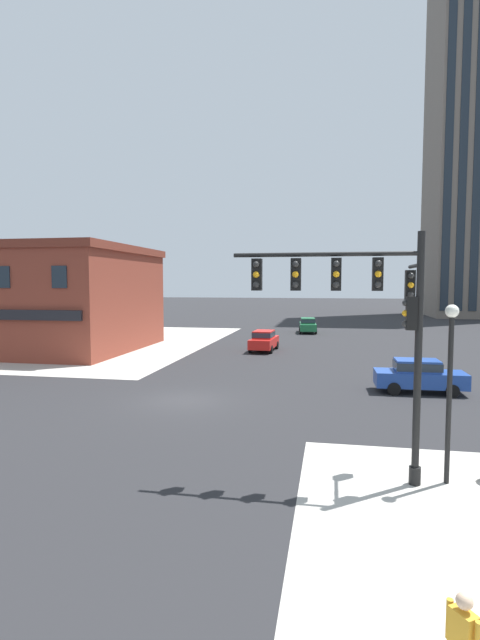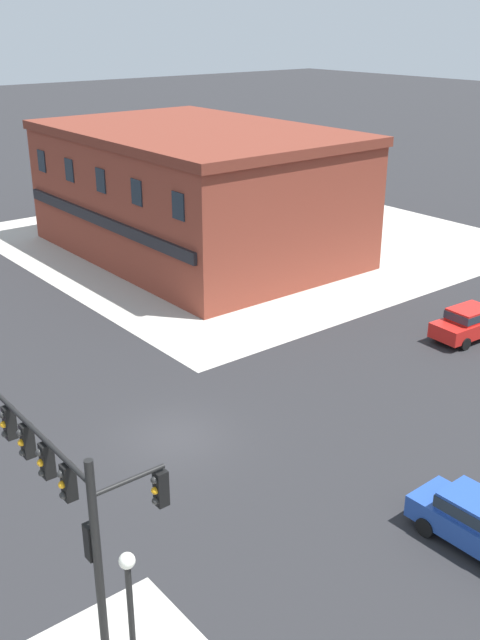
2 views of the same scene
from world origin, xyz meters
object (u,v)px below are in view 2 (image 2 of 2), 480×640
street_lamp_corner_near (131,620)px  traffic_signal_main (77,515)px  car_main_northbound_near (479,521)px  car_main_southbound_far (470,322)px

street_lamp_corner_near → traffic_signal_main: bearing=-177.6°
car_main_northbound_near → car_main_southbound_far: size_ratio=0.99×
traffic_signal_main → car_main_northbound_near: 12.66m
traffic_signal_main → street_lamp_corner_near: bearing=2.4°
street_lamp_corner_near → car_main_northbound_near: street_lamp_corner_near is taller
traffic_signal_main → car_main_southbound_far: 26.16m
traffic_signal_main → street_lamp_corner_near: (2.12, 0.09, -1.58)m
car_main_northbound_near → car_main_southbound_far: bearing=126.0°
street_lamp_corner_near → car_main_southbound_far: street_lamp_corner_near is taller
street_lamp_corner_near → car_main_northbound_near: 11.80m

